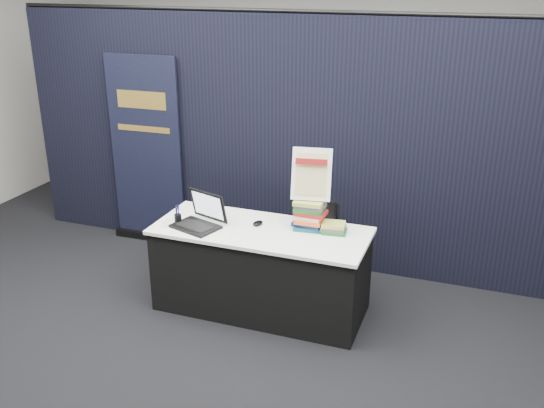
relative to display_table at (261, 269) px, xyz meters
The scene contains 15 objects.
floor 0.67m from the display_table, 90.00° to the right, with size 8.00×8.00×0.00m, color black.
wall_back 3.71m from the display_table, 90.00° to the left, with size 8.00×0.02×3.50m, color #A4A29B.
drape_partition 1.33m from the display_table, 90.00° to the left, with size 6.00×0.08×2.40m, color black.
display_table is the anchor object (origin of this frame).
laptop 0.69m from the display_table, 168.31° to the right, with size 0.44×0.41×0.28m.
mouse 0.40m from the display_table, 126.44° to the left, with size 0.07×0.11×0.03m, color black.
brochure_left 0.81m from the display_table, 169.55° to the right, with size 0.25×0.18×0.00m, color silver.
brochure_mid 0.74m from the display_table, behind, with size 0.32×0.23×0.00m, color white.
brochure_right 0.66m from the display_table, 165.23° to the right, with size 0.25×0.18×0.00m, color white.
pen_cup 0.83m from the display_table, behind, with size 0.06×0.06×0.08m, color black.
book_stack_tall 0.64m from the display_table, 21.67° to the left, with size 0.24×0.19×0.25m.
book_stack_short 0.74m from the display_table, 13.86° to the left, with size 0.22×0.18×0.08m.
info_sign 0.94m from the display_table, 25.60° to the left, with size 0.34×0.18×0.44m.
pullup_banner 1.96m from the display_table, 150.07° to the left, with size 0.84×0.12×1.99m.
stacking_chair 0.47m from the display_table, 39.53° to the left, with size 0.52×0.53×0.92m.
Camera 1 is at (1.68, -3.75, 2.77)m, focal length 40.00 mm.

